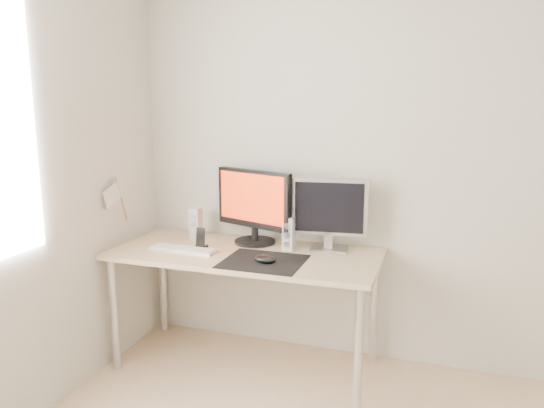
# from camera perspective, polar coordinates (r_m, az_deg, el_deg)

# --- Properties ---
(wall_back) EXTENTS (3.50, 0.00, 3.50)m
(wall_back) POSITION_cam_1_polar(r_m,az_deg,el_deg) (3.24, 15.06, 4.16)
(wall_back) COLOR beige
(wall_back) RESTS_ON ground
(mousepad) EXTENTS (0.45, 0.40, 0.00)m
(mousepad) POSITION_cam_1_polar(r_m,az_deg,el_deg) (2.99, -0.94, -6.19)
(mousepad) COLOR black
(mousepad) RESTS_ON desk
(mouse) EXTENTS (0.12, 0.07, 0.04)m
(mouse) POSITION_cam_1_polar(r_m,az_deg,el_deg) (2.95, -0.77, -5.96)
(mouse) COLOR black
(mouse) RESTS_ON mousepad
(desk) EXTENTS (1.60, 0.70, 0.73)m
(desk) POSITION_cam_1_polar(r_m,az_deg,el_deg) (3.21, -2.90, -6.49)
(desk) COLOR #D1B587
(desk) RESTS_ON ground
(main_monitor) EXTENTS (0.53, 0.33, 0.47)m
(main_monitor) POSITION_cam_1_polar(r_m,az_deg,el_deg) (3.30, -1.97, 0.02)
(main_monitor) COLOR black
(main_monitor) RESTS_ON desk
(second_monitor) EXTENTS (0.45, 0.18, 0.43)m
(second_monitor) POSITION_cam_1_polar(r_m,az_deg,el_deg) (3.18, 6.18, -0.75)
(second_monitor) COLOR #B0B0B2
(second_monitor) RESTS_ON desk
(speaker_left) EXTENTS (0.06, 0.08, 0.20)m
(speaker_left) POSITION_cam_1_polar(r_m,az_deg,el_deg) (3.48, -8.19, -2.12)
(speaker_left) COLOR silver
(speaker_left) RESTS_ON desk
(speaker_right) EXTENTS (0.06, 0.08, 0.20)m
(speaker_right) POSITION_cam_1_polar(r_m,az_deg,el_deg) (3.20, 1.82, -3.19)
(speaker_right) COLOR white
(speaker_right) RESTS_ON desk
(keyboard) EXTENTS (0.42, 0.13, 0.02)m
(keyboard) POSITION_cam_1_polar(r_m,az_deg,el_deg) (3.25, -9.59, -4.80)
(keyboard) COLOR silver
(keyboard) RESTS_ON desk
(phone_dock) EXTENTS (0.07, 0.06, 0.13)m
(phone_dock) POSITION_cam_1_polar(r_m,az_deg,el_deg) (3.28, -7.68, -4.04)
(phone_dock) COLOR black
(phone_dock) RESTS_ON desk
(pennant) EXTENTS (0.01, 0.23, 0.29)m
(pennant) POSITION_cam_1_polar(r_m,az_deg,el_deg) (3.36, -16.52, 0.83)
(pennant) COLOR #A57F54
(pennant) RESTS_ON wall_left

